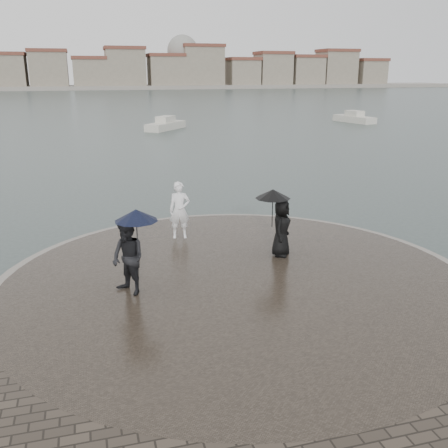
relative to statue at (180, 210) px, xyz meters
name	(u,v)px	position (x,y,z in m)	size (l,w,h in m)	color
ground	(291,365)	(0.79, -7.20, -1.27)	(400.00, 400.00, 0.00)	#2B3835
kerb_ring	(238,286)	(0.79, -3.70, -1.11)	(12.50, 12.50, 0.32)	gray
quay_tip	(238,285)	(0.79, -3.70, -1.08)	(11.90, 11.90, 0.36)	#2D261E
statue	(180,210)	(0.00, 0.00, 0.00)	(0.66, 0.43, 1.81)	white
visitor_left	(130,249)	(-1.90, -3.79, 0.21)	(1.29, 1.16, 2.04)	black
visitor_right	(279,219)	(2.42, -2.35, 0.19)	(1.20, 1.08, 1.95)	black
far_skyline	(69,71)	(-5.51, 153.51, 4.34)	(260.00, 20.00, 37.00)	gray
boats	(266,122)	(15.88, 35.00, -0.89)	(25.19, 7.05, 1.50)	beige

